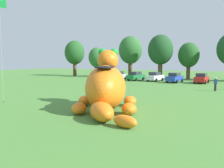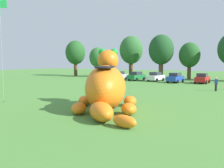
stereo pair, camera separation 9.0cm
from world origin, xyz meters
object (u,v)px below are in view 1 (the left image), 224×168
Objects in this scene: giant_inflatable_creature at (106,87)px; car_green at (136,76)px; car_silver at (118,76)px; spectator_by_cars at (215,84)px; car_white at (155,77)px; spectator_near_inflatable at (118,80)px; car_blue at (175,78)px; car_red at (202,78)px.

giant_inflatable_creature reaches higher than car_green.
spectator_by_cars is at bearing -28.72° from car_silver.
giant_inflatable_creature is 27.67m from car_white.
car_silver is at bearing 116.53° from spectator_near_inflatable.
car_blue is 2.51× the size of spectator_near_inflatable.
car_red is at bearing -1.07° from car_green.
car_blue is 4.37m from car_red.
car_red is (12.01, -0.23, 0.00)m from car_green.
car_red is 2.45× the size of spectator_by_cars.
giant_inflatable_creature is 28.44m from car_green.
car_green is at bearing -177.48° from car_white.
car_green is 1.04× the size of car_red.
spectator_by_cars is at bearing 69.36° from giant_inflatable_creature.
giant_inflatable_creature is 29.57m from car_silver.
car_silver is 2.50× the size of spectator_by_cars.
car_silver and car_green have the same top height.
car_white and car_blue have the same top height.
car_silver is 0.99× the size of car_white.
car_silver reaches higher than spectator_by_cars.
car_red is at bearing 106.63° from spectator_by_cars.
spectator_near_inflatable is at bearing -63.47° from car_silver.
car_green is 2.54× the size of spectator_by_cars.
car_blue reaches higher than spectator_by_cars.
spectator_by_cars is at bearing -73.37° from car_red.
giant_inflatable_creature is at bearing -71.82° from car_green.
car_green is 7.76m from car_blue.
car_green is 18.39m from spectator_by_cars.
giant_inflatable_creature is 1.89× the size of car_white.
giant_inflatable_creature is 1.88× the size of car_green.
car_blue is 1.02× the size of car_red.
giant_inflatable_creature is 26.09m from car_blue.
car_silver is at bearing -179.92° from car_red.
car_blue is (3.93, -1.13, 0.00)m from car_white.
car_silver and car_white have the same top height.
car_green is 1.01× the size of car_blue.
giant_inflatable_creature is 17.89m from spectator_near_inflatable.
car_silver is 7.45m from car_white.
car_blue is 11.52m from spectator_near_inflatable.
car_green and car_red have the same top height.
car_white is 11.10m from spectator_near_inflatable.
car_red reaches higher than spectator_near_inflatable.
spectator_near_inflatable is at bearing -134.91° from car_red.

